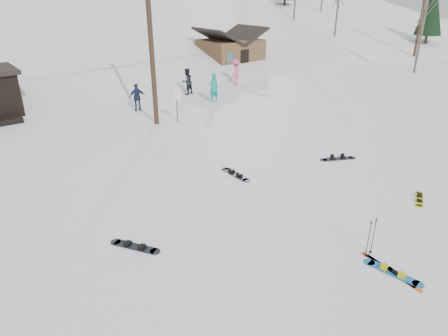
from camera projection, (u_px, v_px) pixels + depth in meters
ground at (341, 264)px, 10.80m from camera, size 200.00×200.00×0.00m
ski_slope at (8, 136)px, 55.62m from camera, size 60.00×85.24×65.97m
ridge_right at (241, 96)px, 72.58m from camera, size 45.66×93.98×54.59m
treeline_right at (265, 37)px, 61.15m from camera, size 20.00×60.00×10.00m
utility_pole at (150, 35)px, 20.14m from camera, size 2.00×0.26×9.00m
utility_pole_right at (422, 12)px, 39.99m from camera, size 2.00×0.26×9.00m
trail_sign at (177, 99)px, 21.84m from camera, size 0.50×0.09×1.85m
cabin at (230, 54)px, 35.88m from camera, size 5.39×4.40×3.77m
hero_snowboard at (393, 272)px, 10.44m from camera, size 0.50×1.57×0.11m
hero_skis at (390, 270)px, 10.52m from camera, size 0.35×1.89×0.10m
ski_poles at (371, 237)px, 10.94m from camera, size 0.32×0.08×1.15m
board_scatter_b at (135, 246)px, 11.51m from camera, size 1.00×1.42×0.11m
board_scatter_d at (338, 158)px, 17.45m from camera, size 1.52×0.91×0.12m
board_scatter_e at (419, 199)px, 14.10m from camera, size 1.22×0.77×0.09m
board_scatter_f at (235, 174)px, 15.98m from camera, size 0.32×1.69×0.12m
skier_teal at (214, 88)px, 25.97m from camera, size 0.68×0.45×1.85m
skier_dark at (187, 81)px, 27.85m from camera, size 1.02×0.88×1.80m
skier_pink at (236, 72)px, 30.59m from camera, size 1.43×1.27×1.92m
skier_navy at (137, 97)px, 24.07m from camera, size 1.04×0.63×1.66m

